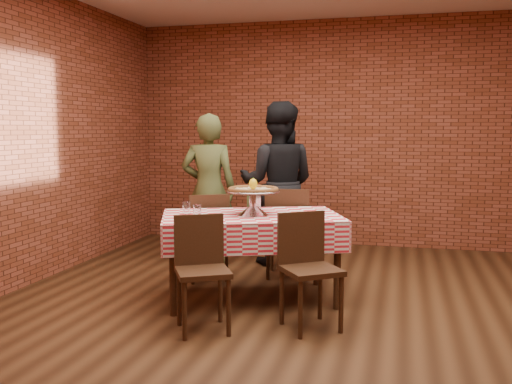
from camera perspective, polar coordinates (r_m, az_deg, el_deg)
ground at (r=4.68m, az=4.95°, el=-12.42°), size 6.00×6.00×0.00m
back_wall at (r=7.41m, az=8.95°, el=5.86°), size 5.50×0.00×5.50m
table at (r=5.04m, az=-0.47°, el=-6.60°), size 1.75×1.40×0.75m
tablecloth at (r=4.99m, az=-0.47°, el=-3.78°), size 1.79×1.45×0.26m
pizza_stand at (r=4.95m, az=-0.29°, el=-1.10°), size 0.65×0.65×0.21m
pizza at (r=4.93m, az=-0.29°, el=0.18°), size 0.61×0.61×0.03m
lemon at (r=4.93m, az=-0.29°, el=0.81°), size 0.10×0.10×0.10m
water_glass_left at (r=4.81m, az=-5.95°, el=-1.95°), size 0.09×0.09×0.11m
water_glass_right at (r=5.04m, az=-7.00°, el=-1.59°), size 0.09×0.09×0.11m
side_plate at (r=4.93m, az=5.39°, el=-2.32°), size 0.20×0.20×0.01m
sweetener_packet_a at (r=4.87m, az=6.28°, el=-2.48°), size 0.06×0.06×0.00m
sweetener_packet_b at (r=4.97m, az=6.86°, el=-2.31°), size 0.05×0.04×0.00m
condiment_caddy at (r=5.30m, az=-0.22°, el=-0.90°), size 0.14×0.13×0.16m
chair_near_left at (r=4.26m, az=-5.37°, el=-8.29°), size 0.52×0.52×0.86m
chair_near_right at (r=4.31m, az=5.56°, el=-8.04°), size 0.55×0.55×0.87m
chair_far_left at (r=5.71m, az=-5.07°, el=-4.44°), size 0.55×0.55×0.88m
chair_far_right at (r=5.82m, az=3.27°, el=-4.01°), size 0.49×0.49×0.92m
diner_olive at (r=6.25m, az=-4.78°, el=0.20°), size 0.67×0.50×1.67m
diner_black at (r=6.29m, az=2.20°, el=0.86°), size 0.93×0.75×1.81m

